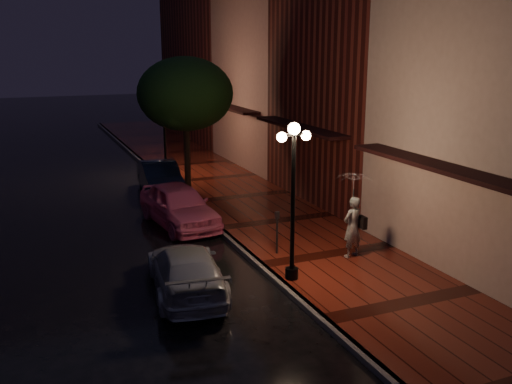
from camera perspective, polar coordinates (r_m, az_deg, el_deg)
name	(u,v)px	position (r m, az deg, el deg)	size (l,w,h in m)	color
ground	(220,232)	(20.18, -3.64, -4.01)	(120.00, 120.00, 0.00)	black
sidewalk	(278,222)	(20.97, 2.18, -3.06)	(4.50, 60.00, 0.15)	#49150D
curb	(220,230)	(20.16, -3.64, -3.80)	(0.25, 60.00, 0.15)	#595451
storefront_mid	(364,68)	(24.08, 10.76, 12.12)	(5.00, 8.00, 11.00)	#511914
storefront_far	(280,81)	(31.12, 2.42, 10.99)	(5.00, 8.00, 9.00)	#8C5951
storefront_extra	(219,66)	(40.36, -3.77, 12.48)	(5.00, 12.00, 10.00)	#511914
streetlamp_near	(293,192)	(15.15, 3.73, -0.04)	(0.96, 0.36, 4.31)	black
streetlamp_far	(164,126)	(28.15, -9.16, 6.56)	(0.96, 0.36, 4.31)	black
street_tree	(186,96)	(25.14, -7.05, 9.48)	(4.16, 4.16, 5.80)	black
pink_car	(179,205)	(20.81, -7.72, -1.31)	(1.82, 4.53, 1.54)	#E75F8A
navy_car	(160,178)	(25.39, -9.56, 1.36)	(1.51, 4.34, 1.43)	black
silver_car	(186,270)	(15.29, -7.01, -7.75)	(1.78, 4.38, 1.27)	#A6A7AE
woman_with_umbrella	(354,201)	(17.18, 9.73, -0.94)	(1.09, 1.11, 2.62)	silver
parking_meter	(277,228)	(17.47, 2.12, -3.64)	(0.12, 0.09, 1.33)	black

